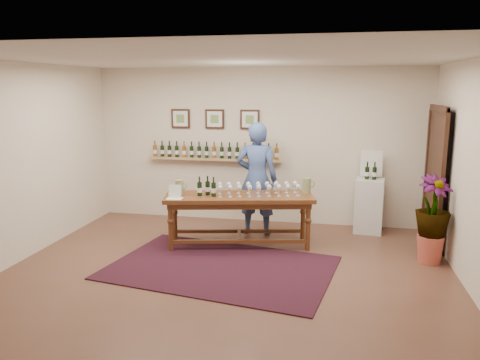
% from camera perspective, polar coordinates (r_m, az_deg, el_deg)
% --- Properties ---
extents(ground, '(6.00, 6.00, 0.00)m').
position_cam_1_polar(ground, '(6.47, -1.40, -10.97)').
color(ground, brown).
rests_on(ground, ground).
extents(room_shell, '(6.00, 6.00, 6.00)m').
position_cam_1_polar(room_shell, '(7.85, 16.85, 1.03)').
color(room_shell, beige).
rests_on(room_shell, ground).
extents(rug, '(3.28, 2.46, 0.02)m').
position_cam_1_polar(rug, '(6.56, -2.35, -10.59)').
color(rug, '#4E120D').
rests_on(rug, ground).
extents(tasting_table, '(2.38, 1.19, 0.81)m').
position_cam_1_polar(tasting_table, '(7.26, -0.10, -2.78)').
color(tasting_table, '#4C2513').
rests_on(tasting_table, ground).
extents(table_glasses, '(1.42, 0.67, 0.19)m').
position_cam_1_polar(table_glasses, '(7.23, 2.26, -1.07)').
color(table_glasses, silver).
rests_on(table_glasses, tasting_table).
extents(table_bottles, '(0.26, 0.16, 0.27)m').
position_cam_1_polar(table_bottles, '(7.19, -4.03, -0.82)').
color(table_bottles, black).
rests_on(table_bottles, tasting_table).
extents(pitcher_left, '(0.19, 0.19, 0.23)m').
position_cam_1_polar(pitcher_left, '(7.28, -7.40, -0.90)').
color(pitcher_left, olive).
rests_on(pitcher_left, tasting_table).
extents(pitcher_right, '(0.18, 0.18, 0.25)m').
position_cam_1_polar(pitcher_right, '(7.42, 8.12, -0.65)').
color(pitcher_right, olive).
rests_on(pitcher_right, tasting_table).
extents(menu_card, '(0.24, 0.18, 0.21)m').
position_cam_1_polar(menu_card, '(7.06, -7.93, -1.40)').
color(menu_card, white).
rests_on(menu_card, tasting_table).
extents(display_pedestal, '(0.51, 0.51, 0.92)m').
position_cam_1_polar(display_pedestal, '(8.30, 15.43, -3.03)').
color(display_pedestal, silver).
rests_on(display_pedestal, ground).
extents(pedestal_bottles, '(0.29, 0.11, 0.28)m').
position_cam_1_polar(pedestal_bottles, '(8.16, 15.66, 1.05)').
color(pedestal_bottles, black).
rests_on(pedestal_bottles, display_pedestal).
extents(info_sign, '(0.36, 0.06, 0.50)m').
position_cam_1_polar(info_sign, '(8.29, 15.73, 1.95)').
color(info_sign, white).
rests_on(info_sign, display_pedestal).
extents(potted_plant, '(0.77, 0.77, 1.08)m').
position_cam_1_polar(potted_plant, '(7.07, 22.39, -4.47)').
color(potted_plant, '#B84E3D').
rests_on(potted_plant, ground).
extents(person, '(0.69, 0.46, 1.89)m').
position_cam_1_polar(person, '(7.81, 2.06, 0.16)').
color(person, '#384F86').
rests_on(person, ground).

